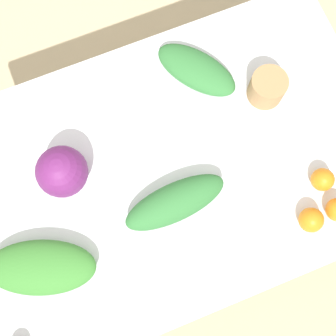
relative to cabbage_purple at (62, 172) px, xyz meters
The scene contains 9 objects.
ground_plane 0.88m from the cabbage_purple, 17.26° to the right, with size 8.00×8.00×0.00m, color #C6B289.
dining_table 0.37m from the cabbage_purple, 17.26° to the right, with size 1.45×0.93×0.73m.
cabbage_purple is the anchor object (origin of this frame).
paper_bag 0.71m from the cabbage_purple, ahead, with size 0.12×0.12×0.10m, color #A87F51.
greens_bunch_scallion 0.29m from the cabbage_purple, 122.75° to the right, with size 0.33×0.17×0.09m, color #3D8433.
greens_bunch_dandelion 0.36m from the cabbage_purple, 36.30° to the right, with size 0.33×0.12×0.10m, color #337538.
greens_bunch_kale 0.55m from the cabbage_purple, 18.65° to the left, with size 0.29×0.13×0.08m, color #337538.
orange_1 0.82m from the cabbage_purple, 22.91° to the right, with size 0.07×0.07×0.07m, color orange.
orange_4 0.78m from the cabbage_purple, 32.40° to the right, with size 0.08×0.08×0.08m, color orange.
Camera 1 is at (-0.13, -0.32, 2.21)m, focal length 50.00 mm.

